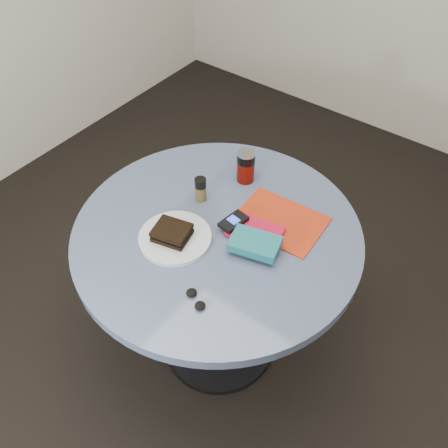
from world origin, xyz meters
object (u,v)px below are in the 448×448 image
Objects in this scene: headphones at (196,299)px; table at (217,261)px; plate at (175,238)px; pepper_grinder at (201,189)px; sandwich at (172,233)px; mp3_player at (233,222)px; novel at (255,244)px; red_book at (255,231)px; soda_can at (246,166)px; magazine at (280,221)px.

table is at bearing 115.03° from headphones.
pepper_grinder is (-0.05, 0.21, 0.04)m from plate.
sandwich is at bearing 146.19° from headphones.
mp3_player reaches higher than headphones.
sandwich reaches higher than novel.
mp3_player is (0.18, -0.05, -0.02)m from pepper_grinder.
table is 0.25m from sandwich.
mp3_player is (0.13, 0.17, -0.01)m from sandwich.
headphones is at bearing -97.46° from red_book.
red_book is 0.08m from mp3_player.
magazine is at bearing -26.44° from soda_can.
pepper_grinder reaches higher than table.
table is 0.27m from pepper_grinder.
soda_can is at bearing 115.88° from mp3_player.
plate is 0.27m from novel.
pepper_grinder is at bearing 148.44° from novel.
sandwich is at bearing -127.24° from mp3_player.
plate is at bearing -168.89° from novel.
pepper_grinder is at bearing 164.18° from red_book.
novel is at bearing -50.08° from soda_can.
mp3_player is at bearing -176.58° from red_book.
headphones is (0.13, -0.27, 0.17)m from table.
plate is 1.38× the size of red_book.
plate is 0.21m from mp3_player.
sandwich is 0.27m from headphones.
table is 7.33× the size of sandwich.
pepper_grinder is at bearing 147.50° from table.
sandwich is 0.85× the size of novel.
mp3_player is at bearing -14.23° from pepper_grinder.
pepper_grinder reaches higher than sandwich.
magazine is (0.24, 0.29, -0.03)m from sandwich.
novel is at bearing -66.22° from red_book.
mp3_player reaches higher than table.
headphones is at bearing -96.27° from magazine.
soda_can is at bearing 70.39° from pepper_grinder.
soda_can reaches higher than mp3_player.
pepper_grinder reaches higher than plate.
red_book is at bearing -112.82° from magazine.
plate is 2.31× the size of mp3_player.
pepper_grinder is 0.31m from magazine.
soda_can is at bearing 110.29° from headphones.
soda_can reaches higher than red_book.
sandwich is (-0.00, -0.01, 0.03)m from plate.
mp3_player reaches higher than red_book.
sandwich is 0.40m from soda_can.
soda_can reaches higher than sandwich.
sandwich is 0.46× the size of magazine.
soda_can reaches higher than headphones.
headphones is (-0.03, -0.27, -0.03)m from novel.
magazine is 0.17m from novel.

